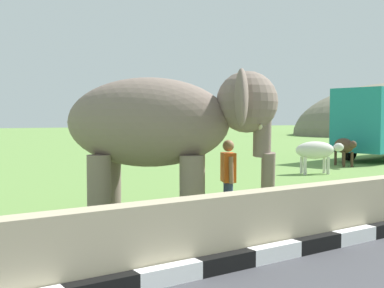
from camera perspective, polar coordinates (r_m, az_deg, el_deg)
name	(u,v)px	position (r m, az deg, el deg)	size (l,w,h in m)	color
barrier_parapet	(219,230)	(6.90, 3.17, -10.17)	(28.00, 0.36, 1.00)	tan
elephant	(167,125)	(9.14, -2.95, 2.25)	(3.93, 3.66, 2.97)	#7B685E
person_handler	(228,177)	(9.58, 4.32, -3.87)	(0.39, 0.63, 1.66)	navy
cow_near	(316,151)	(18.60, 14.53, -0.79)	(1.88, 1.21, 1.23)	beige
cow_mid	(344,146)	(21.99, 17.63, -0.27)	(1.25, 1.86, 1.23)	#473323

